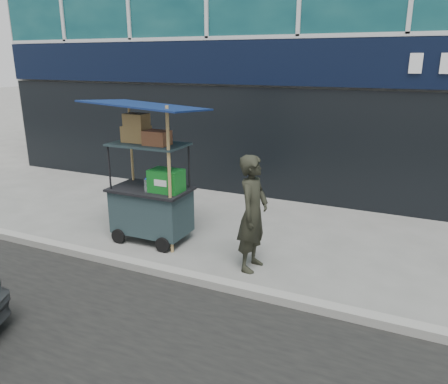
% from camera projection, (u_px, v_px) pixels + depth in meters
% --- Properties ---
extents(ground, '(80.00, 80.00, 0.00)m').
position_uv_depth(ground, '(211.00, 278.00, 6.18)').
color(ground, '#62625D').
rests_on(ground, ground).
extents(curb, '(80.00, 0.18, 0.12)m').
position_uv_depth(curb, '(205.00, 281.00, 5.98)').
color(curb, gray).
rests_on(curb, ground).
extents(vendor_cart, '(1.77, 1.25, 2.38)m').
position_uv_depth(vendor_cart, '(151.00, 193.00, 7.26)').
color(vendor_cart, '#1A282D').
rests_on(vendor_cart, ground).
extents(vendor_man, '(0.43, 0.63, 1.71)m').
position_uv_depth(vendor_man, '(253.00, 213.00, 6.25)').
color(vendor_man, black).
rests_on(vendor_man, ground).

